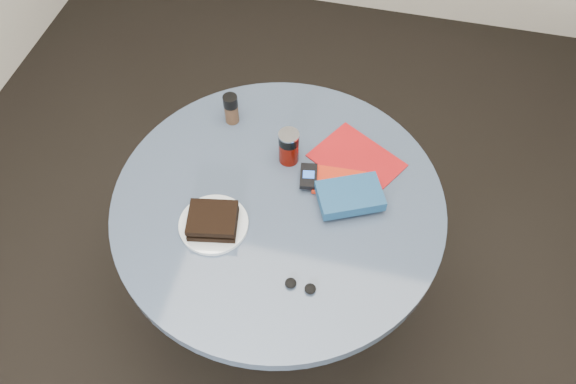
% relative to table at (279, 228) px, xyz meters
% --- Properties ---
extents(ground, '(4.00, 4.00, 0.00)m').
position_rel_table_xyz_m(ground, '(0.00, 0.00, -0.59)').
color(ground, black).
rests_on(ground, ground).
extents(table, '(1.00, 1.00, 0.75)m').
position_rel_table_xyz_m(table, '(0.00, 0.00, 0.00)').
color(table, black).
rests_on(table, ground).
extents(plate, '(0.26, 0.26, 0.01)m').
position_rel_table_xyz_m(plate, '(-0.16, -0.13, 0.17)').
color(plate, white).
rests_on(plate, table).
extents(sandwich, '(0.16, 0.14, 0.05)m').
position_rel_table_xyz_m(sandwich, '(-0.16, -0.14, 0.20)').
color(sandwich, black).
rests_on(sandwich, plate).
extents(soda_can, '(0.07, 0.07, 0.12)m').
position_rel_table_xyz_m(soda_can, '(-0.01, 0.16, 0.22)').
color(soda_can, '#590C04').
rests_on(soda_can, table).
extents(pepper_grinder, '(0.06, 0.06, 0.11)m').
position_rel_table_xyz_m(pepper_grinder, '(-0.22, 0.28, 0.22)').
color(pepper_grinder, '#432C1C').
rests_on(pepper_grinder, table).
extents(magazine, '(0.32, 0.30, 0.00)m').
position_rel_table_xyz_m(magazine, '(0.20, 0.20, 0.17)').
color(magazine, '#9B0E11').
rests_on(magazine, table).
extents(red_book, '(0.16, 0.11, 0.01)m').
position_rel_table_xyz_m(red_book, '(0.17, 0.10, 0.17)').
color(red_book, '#B7230E').
rests_on(red_book, magazine).
extents(novel, '(0.22, 0.19, 0.04)m').
position_rel_table_xyz_m(novel, '(0.21, 0.04, 0.20)').
color(novel, navy).
rests_on(novel, red_book).
extents(mp3_player, '(0.07, 0.10, 0.02)m').
position_rel_table_xyz_m(mp3_player, '(0.07, 0.09, 0.19)').
color(mp3_player, black).
rests_on(mp3_player, red_book).
extents(headphones, '(0.09, 0.04, 0.02)m').
position_rel_table_xyz_m(headphones, '(0.13, -0.26, 0.17)').
color(headphones, black).
rests_on(headphones, table).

